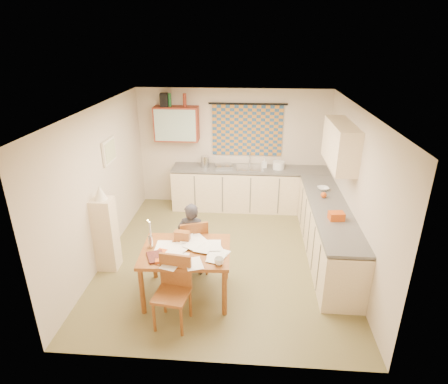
# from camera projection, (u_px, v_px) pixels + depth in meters

# --- Properties ---
(floor) EXTENTS (4.00, 4.50, 0.02)m
(floor) POSITION_uv_depth(u_px,v_px,m) (225.00, 256.00, 6.39)
(floor) COLOR brown
(floor) RESTS_ON ground
(ceiling) EXTENTS (4.00, 4.50, 0.02)m
(ceiling) POSITION_uv_depth(u_px,v_px,m) (225.00, 108.00, 5.41)
(ceiling) COLOR white
(ceiling) RESTS_ON floor
(wall_back) EXTENTS (4.00, 0.02, 2.50)m
(wall_back) POSITION_uv_depth(u_px,v_px,m) (233.00, 148.00, 7.97)
(wall_back) COLOR beige
(wall_back) RESTS_ON floor
(wall_front) EXTENTS (4.00, 0.02, 2.50)m
(wall_front) POSITION_uv_depth(u_px,v_px,m) (209.00, 272.00, 3.82)
(wall_front) COLOR beige
(wall_front) RESTS_ON floor
(wall_left) EXTENTS (0.02, 4.50, 2.50)m
(wall_left) POSITION_uv_depth(u_px,v_px,m) (101.00, 185.00, 6.04)
(wall_left) COLOR beige
(wall_left) RESTS_ON floor
(wall_right) EXTENTS (0.02, 4.50, 2.50)m
(wall_right) POSITION_uv_depth(u_px,v_px,m) (355.00, 192.00, 5.76)
(wall_right) COLOR beige
(wall_right) RESTS_ON floor
(window_blind) EXTENTS (1.45, 0.03, 1.05)m
(window_blind) POSITION_uv_depth(u_px,v_px,m) (247.00, 131.00, 7.76)
(window_blind) COLOR navy
(window_blind) RESTS_ON wall_back
(curtain_rod) EXTENTS (1.60, 0.04, 0.04)m
(curtain_rod) POSITION_uv_depth(u_px,v_px,m) (248.00, 104.00, 7.53)
(curtain_rod) COLOR black
(curtain_rod) RESTS_ON wall_back
(wall_cabinet) EXTENTS (0.90, 0.34, 0.70)m
(wall_cabinet) POSITION_uv_depth(u_px,v_px,m) (177.00, 124.00, 7.68)
(wall_cabinet) COLOR maroon
(wall_cabinet) RESTS_ON wall_back
(wall_cabinet_glass) EXTENTS (0.84, 0.02, 0.64)m
(wall_cabinet_glass) POSITION_uv_depth(u_px,v_px,m) (175.00, 126.00, 7.52)
(wall_cabinet_glass) COLOR #99B2A5
(wall_cabinet_glass) RESTS_ON wall_back
(upper_cabinet_right) EXTENTS (0.34, 1.30, 0.70)m
(upper_cabinet_right) POSITION_uv_depth(u_px,v_px,m) (340.00, 145.00, 6.04)
(upper_cabinet_right) COLOR beige
(upper_cabinet_right) RESTS_ON wall_right
(framed_print) EXTENTS (0.04, 0.50, 0.40)m
(framed_print) POSITION_uv_depth(u_px,v_px,m) (109.00, 151.00, 6.23)
(framed_print) COLOR silver
(framed_print) RESTS_ON wall_left
(print_canvas) EXTENTS (0.01, 0.42, 0.32)m
(print_canvas) POSITION_uv_depth(u_px,v_px,m) (110.00, 151.00, 6.23)
(print_canvas) COLOR silver
(print_canvas) RESTS_ON wall_left
(counter_back) EXTENTS (3.30, 0.62, 0.92)m
(counter_back) POSITION_uv_depth(u_px,v_px,m) (251.00, 189.00, 7.97)
(counter_back) COLOR beige
(counter_back) RESTS_ON floor
(counter_right) EXTENTS (0.62, 2.95, 0.92)m
(counter_right) POSITION_uv_depth(u_px,v_px,m) (327.00, 232.00, 6.23)
(counter_right) COLOR beige
(counter_right) RESTS_ON floor
(stove) EXTENTS (0.57, 0.57, 0.89)m
(stove) POSITION_uv_depth(u_px,v_px,m) (339.00, 266.00, 5.33)
(stove) COLOR white
(stove) RESTS_ON floor
(sink) EXTENTS (0.58, 0.48, 0.10)m
(sink) POSITION_uv_depth(u_px,v_px,m) (250.00, 170.00, 7.81)
(sink) COLOR silver
(sink) RESTS_ON counter_back
(tap) EXTENTS (0.04, 0.04, 0.28)m
(tap) POSITION_uv_depth(u_px,v_px,m) (250.00, 159.00, 7.90)
(tap) COLOR silver
(tap) RESTS_ON counter_back
(dish_rack) EXTENTS (0.40, 0.36, 0.06)m
(dish_rack) POSITION_uv_depth(u_px,v_px,m) (224.00, 166.00, 7.82)
(dish_rack) COLOR silver
(dish_rack) RESTS_ON counter_back
(kettle) EXTENTS (0.19, 0.19, 0.24)m
(kettle) POSITION_uv_depth(u_px,v_px,m) (205.00, 162.00, 7.81)
(kettle) COLOR silver
(kettle) RESTS_ON counter_back
(mixing_bowl) EXTENTS (0.26, 0.26, 0.16)m
(mixing_bowl) POSITION_uv_depth(u_px,v_px,m) (279.00, 165.00, 7.72)
(mixing_bowl) COLOR white
(mixing_bowl) RESTS_ON counter_back
(soap_bottle) EXTENTS (0.15, 0.15, 0.20)m
(soap_bottle) POSITION_uv_depth(u_px,v_px,m) (264.00, 163.00, 7.78)
(soap_bottle) COLOR white
(soap_bottle) RESTS_ON counter_back
(bowl) EXTENTS (0.28, 0.28, 0.05)m
(bowl) POSITION_uv_depth(u_px,v_px,m) (323.00, 189.00, 6.69)
(bowl) COLOR white
(bowl) RESTS_ON counter_right
(orange_bag) EXTENTS (0.24, 0.19, 0.12)m
(orange_bag) POSITION_uv_depth(u_px,v_px,m) (336.00, 216.00, 5.61)
(orange_bag) COLOR #C64B12
(orange_bag) RESTS_ON counter_right
(fruit_orange) EXTENTS (0.10, 0.10, 0.10)m
(fruit_orange) POSITION_uv_depth(u_px,v_px,m) (324.00, 195.00, 6.36)
(fruit_orange) COLOR #C64B12
(fruit_orange) RESTS_ON counter_right
(speaker) EXTENTS (0.18, 0.22, 0.26)m
(speaker) POSITION_uv_depth(u_px,v_px,m) (164.00, 100.00, 7.50)
(speaker) COLOR black
(speaker) RESTS_ON wall_cabinet
(bottle_green) EXTENTS (0.08, 0.08, 0.26)m
(bottle_green) POSITION_uv_depth(u_px,v_px,m) (170.00, 100.00, 7.50)
(bottle_green) COLOR #195926
(bottle_green) RESTS_ON wall_cabinet
(bottle_brown) EXTENTS (0.09, 0.09, 0.26)m
(bottle_brown) POSITION_uv_depth(u_px,v_px,m) (185.00, 100.00, 7.48)
(bottle_brown) COLOR maroon
(bottle_brown) RESTS_ON wall_cabinet
(dining_table) EXTENTS (1.26, 0.98, 0.75)m
(dining_table) POSITION_uv_depth(u_px,v_px,m) (187.00, 272.00, 5.30)
(dining_table) COLOR brown
(dining_table) RESTS_ON floor
(chair_far) EXTENTS (0.54, 0.54, 0.93)m
(chair_far) POSITION_uv_depth(u_px,v_px,m) (193.00, 255.00, 5.89)
(chair_far) COLOR brown
(chair_far) RESTS_ON floor
(chair_near) EXTENTS (0.48, 0.48, 0.93)m
(chair_near) POSITION_uv_depth(u_px,v_px,m) (173.00, 304.00, 4.81)
(chair_near) COLOR brown
(chair_near) RESTS_ON floor
(person) EXTENTS (0.45, 0.31, 1.20)m
(person) POSITION_uv_depth(u_px,v_px,m) (192.00, 239.00, 5.72)
(person) COLOR black
(person) RESTS_ON floor
(shelf_stand) EXTENTS (0.32, 0.30, 1.20)m
(shelf_stand) POSITION_uv_depth(u_px,v_px,m) (106.00, 234.00, 5.86)
(shelf_stand) COLOR beige
(shelf_stand) RESTS_ON floor
(lampshade) EXTENTS (0.20, 0.20, 0.22)m
(lampshade) POSITION_uv_depth(u_px,v_px,m) (100.00, 192.00, 5.58)
(lampshade) COLOR silver
(lampshade) RESTS_ON shelf_stand
(letter_rack) EXTENTS (0.23, 0.13, 0.16)m
(letter_rack) POSITION_uv_depth(u_px,v_px,m) (182.00, 236.00, 5.34)
(letter_rack) COLOR brown
(letter_rack) RESTS_ON dining_table
(mug) EXTENTS (0.18, 0.18, 0.10)m
(mug) POSITION_uv_depth(u_px,v_px,m) (219.00, 261.00, 4.81)
(mug) COLOR white
(mug) RESTS_ON dining_table
(magazine) EXTENTS (0.43, 0.45, 0.03)m
(magazine) POSITION_uv_depth(u_px,v_px,m) (148.00, 258.00, 4.94)
(magazine) COLOR maroon
(magazine) RESTS_ON dining_table
(book) EXTENTS (0.33, 0.37, 0.02)m
(book) POSITION_uv_depth(u_px,v_px,m) (154.00, 253.00, 5.06)
(book) COLOR #C64B12
(book) RESTS_ON dining_table
(orange_box) EXTENTS (0.13, 0.10, 0.04)m
(orange_box) POSITION_uv_depth(u_px,v_px,m) (160.00, 261.00, 4.86)
(orange_box) COLOR #C64B12
(orange_box) RESTS_ON dining_table
(eyeglasses) EXTENTS (0.13, 0.05, 0.02)m
(eyeglasses) POSITION_uv_depth(u_px,v_px,m) (193.00, 262.00, 4.88)
(eyeglasses) COLOR black
(eyeglasses) RESTS_ON dining_table
(candle_holder) EXTENTS (0.06, 0.06, 0.18)m
(candle_holder) POSITION_uv_depth(u_px,v_px,m) (151.00, 242.00, 5.18)
(candle_holder) COLOR silver
(candle_holder) RESTS_ON dining_table
(candle) EXTENTS (0.03, 0.03, 0.22)m
(candle) POSITION_uv_depth(u_px,v_px,m) (150.00, 229.00, 5.11)
(candle) COLOR white
(candle) RESTS_ON dining_table
(candle_flame) EXTENTS (0.02, 0.02, 0.02)m
(candle_flame) POSITION_uv_depth(u_px,v_px,m) (148.00, 220.00, 5.08)
(candle_flame) COLOR #FFCC66
(candle_flame) RESTS_ON dining_table
(papers) EXTENTS (1.07, 1.03, 0.03)m
(papers) POSITION_uv_depth(u_px,v_px,m) (193.00, 251.00, 5.10)
(papers) COLOR white
(papers) RESTS_ON dining_table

